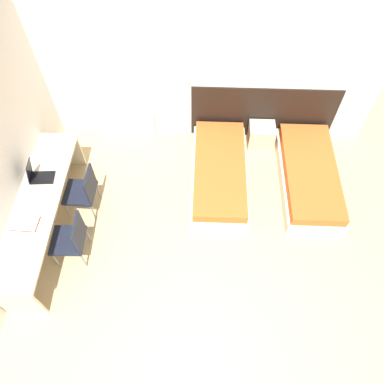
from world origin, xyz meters
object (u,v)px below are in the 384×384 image
at_px(bed_near_door, 309,175).
at_px(nightstand, 261,135).
at_px(chair_near_notebook, 72,238).
at_px(laptop, 38,175).
at_px(bed_near_window, 219,173).
at_px(chair_near_laptop, 83,190).

relative_size(bed_near_door, nightstand, 4.54).
bearing_deg(nightstand, chair_near_notebook, -140.84).
xyz_separation_m(chair_near_notebook, laptop, (-0.57, 0.81, 0.31)).
xyz_separation_m(bed_near_door, chair_near_notebook, (-3.48, -1.42, 0.30)).
relative_size(chair_near_notebook, laptop, 2.52).
height_order(bed_near_door, laptop, laptop).
height_order(bed_near_window, chair_near_laptop, chair_near_laptop).
bearing_deg(chair_near_laptop, chair_near_notebook, -88.14).
distance_m(nightstand, chair_near_laptop, 3.12).
bearing_deg(chair_near_notebook, nightstand, 37.41).
distance_m(bed_near_window, chair_near_notebook, 2.50).
bearing_deg(bed_near_door, chair_near_notebook, -157.72).
distance_m(nightstand, chair_near_notebook, 3.56).
relative_size(bed_near_window, chair_near_notebook, 2.25).
height_order(bed_near_window, chair_near_notebook, chair_near_notebook).
xyz_separation_m(bed_near_window, chair_near_notebook, (-2.03, -1.42, 0.30)).
distance_m(chair_near_laptop, chair_near_notebook, 0.79).
bearing_deg(laptop, chair_near_notebook, -58.94).
bearing_deg(laptop, bed_near_window, 9.01).
relative_size(bed_near_window, nightstand, 4.54).
height_order(bed_near_door, nightstand, nightstand).
bearing_deg(chair_near_notebook, bed_near_door, 20.53).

